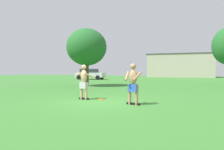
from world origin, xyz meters
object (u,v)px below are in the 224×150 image
object	(u,v)px
player_with_cap	(133,82)
tree_left_field	(87,47)
car_silver_near_post	(90,74)
player_in_gray	(84,81)
frisbee	(101,99)

from	to	relation	value
player_with_cap	tree_left_field	distance (m)	10.31
car_silver_near_post	player_in_gray	bearing A→B (deg)	-65.87
tree_left_field	player_with_cap	bearing A→B (deg)	-52.98
player_with_cap	tree_left_field	size ratio (longest dim) A/B	0.34
player_with_cap	frisbee	xyz separation A→B (m)	(-1.81, 0.96, -0.95)
player_in_gray	car_silver_near_post	world-z (taller)	player_in_gray
frisbee	tree_left_field	distance (m)	8.89
player_in_gray	tree_left_field	distance (m)	8.43
frisbee	tree_left_field	bearing A→B (deg)	120.91
frisbee	car_silver_near_post	xyz separation A→B (m)	(-9.28, 18.63, 0.81)
car_silver_near_post	tree_left_field	world-z (taller)	tree_left_field
frisbee	tree_left_field	size ratio (longest dim) A/B	0.06
player_in_gray	tree_left_field	size ratio (longest dim) A/B	0.34
player_in_gray	car_silver_near_post	xyz separation A→B (m)	(-8.46, 18.89, -0.09)
player_with_cap	player_in_gray	distance (m)	2.72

